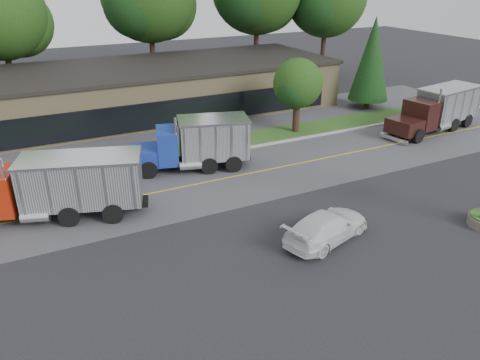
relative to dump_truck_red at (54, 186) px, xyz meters
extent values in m
plane|color=#2C2C30|center=(9.28, -8.51, -1.81)|extent=(140.00, 140.00, 0.00)
cube|color=#5A5A60|center=(9.28, 0.49, -1.81)|extent=(60.00, 8.00, 0.02)
cube|color=gold|center=(9.28, 0.49, -1.81)|extent=(60.00, 0.12, 0.01)
cube|color=#9E9E99|center=(9.28, 4.69, -1.81)|extent=(60.00, 0.30, 0.12)
cube|color=#2E4C1A|center=(9.28, 6.49, -1.81)|extent=(60.00, 3.40, 0.03)
cube|color=#5A5A60|center=(9.28, 11.49, -1.81)|extent=(60.00, 7.00, 0.02)
cube|color=#9E8B61|center=(11.28, 17.49, 0.19)|extent=(32.00, 12.00, 4.00)
cylinder|color=#382619|center=(-0.72, 25.49, 0.47)|extent=(0.56, 0.56, 4.58)
sphere|color=#19380F|center=(0.85, 26.54, 5.64)|extent=(6.28, 6.28, 6.28)
cylinder|color=#382619|center=(13.28, 25.49, 0.84)|extent=(0.56, 0.56, 5.32)
sphere|color=#19380F|center=(15.10, 26.71, 6.84)|extent=(7.29, 7.29, 7.29)
sphere|color=black|center=(11.76, 24.58, 7.15)|extent=(6.68, 6.68, 6.68)
cylinder|color=#382619|center=(25.28, 24.49, 0.97)|extent=(0.56, 0.56, 5.58)
cylinder|color=#382619|center=(33.28, 22.49, 0.69)|extent=(0.56, 0.56, 5.01)
sphere|color=#19380F|center=(35.00, 23.64, 6.34)|extent=(6.87, 6.87, 6.87)
sphere|color=black|center=(31.85, 21.63, 6.63)|extent=(6.30, 6.30, 6.30)
cylinder|color=#382619|center=(29.28, 9.49, -1.31)|extent=(0.44, 0.44, 1.00)
cone|color=black|center=(29.28, 9.49, 2.81)|extent=(3.70, 3.70, 7.57)
cylinder|color=#382619|center=(19.28, 6.49, -0.74)|extent=(0.56, 0.56, 2.14)
sphere|color=#19380F|center=(19.28, 6.49, 2.16)|extent=(3.91, 3.91, 3.91)
sphere|color=#19380F|center=(20.01, 6.98, 1.67)|extent=(2.93, 2.93, 2.93)
sphere|color=black|center=(18.67, 6.12, 1.79)|extent=(2.69, 2.69, 2.69)
cube|color=black|center=(-0.30, 0.10, -1.24)|extent=(9.97, 4.10, 0.28)
cube|color=silver|center=(1.38, -0.45, 0.21)|extent=(6.55, 4.26, 2.50)
cube|color=silver|center=(1.38, -0.45, 1.51)|extent=(6.74, 4.45, 0.12)
cylinder|color=black|center=(2.16, 0.51, -1.24)|extent=(1.15, 0.67, 1.10)
cylinder|color=black|center=(1.45, -1.68, -1.24)|extent=(1.15, 0.67, 1.10)
cube|color=black|center=(9.07, 2.99, -1.24)|extent=(7.39, 2.97, 0.28)
cube|color=#1B3397|center=(5.97, 3.86, -0.69)|extent=(2.33, 2.69, 1.10)
cube|color=#1B3397|center=(7.37, 3.47, -0.09)|extent=(1.89, 2.66, 2.20)
cube|color=black|center=(6.82, 3.62, 0.31)|extent=(0.63, 2.04, 0.90)
cube|color=silver|center=(10.31, 2.64, 0.21)|extent=(4.93, 3.61, 2.50)
cube|color=silver|center=(10.31, 2.64, 1.51)|extent=(5.12, 3.79, 0.12)
cylinder|color=black|center=(6.44, 4.93, -1.24)|extent=(1.15, 0.64, 1.10)
cylinder|color=black|center=(5.82, 2.71, -1.24)|extent=(1.15, 0.64, 1.10)
cylinder|color=black|center=(10.93, 3.66, -1.24)|extent=(1.15, 0.64, 1.10)
cylinder|color=black|center=(10.30, 1.45, -1.24)|extent=(1.15, 0.64, 1.10)
cube|color=black|center=(29.63, 1.65, -1.24)|extent=(9.12, 2.41, 0.28)
cube|color=black|center=(25.73, 1.03, -0.69)|extent=(2.50, 2.61, 1.10)
cube|color=black|center=(27.48, 1.31, -0.09)|extent=(1.93, 2.62, 2.20)
cube|color=black|center=(26.80, 1.20, 0.31)|extent=(0.39, 2.08, 0.90)
cube|color=silver|center=(31.18, 1.90, 0.21)|extent=(5.75, 3.32, 2.50)
cube|color=silver|center=(31.18, 1.90, 1.51)|extent=(5.92, 3.49, 0.12)
cylinder|color=black|center=(25.74, 2.20, -1.24)|extent=(1.14, 0.52, 1.10)
cylinder|color=black|center=(26.10, -0.07, -1.24)|extent=(1.14, 0.52, 1.10)
cylinder|color=black|center=(31.39, 3.10, -1.24)|extent=(1.14, 0.52, 1.10)
cylinder|color=black|center=(31.75, 0.82, -1.24)|extent=(1.14, 0.52, 1.10)
imported|color=silver|center=(11.50, -8.37, -1.08)|extent=(5.44, 3.46, 1.47)
camera|label=1|loc=(-1.20, -24.22, 10.46)|focal=35.00mm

